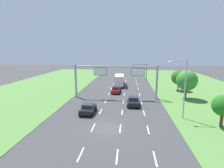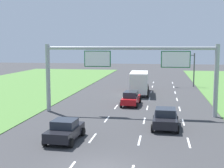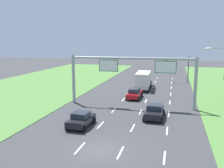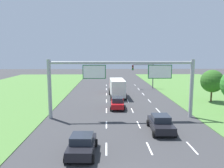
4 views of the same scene
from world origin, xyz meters
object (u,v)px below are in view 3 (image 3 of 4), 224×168
(sign_gantry, at_px, (132,71))
(box_truck, at_px, (144,79))
(car_lead_silver, at_px, (154,111))
(car_mid_lane, at_px, (81,119))
(car_near_red, at_px, (134,93))
(traffic_light_mast, at_px, (179,64))

(sign_gantry, bearing_deg, box_truck, 90.14)
(car_lead_silver, xyz_separation_m, car_mid_lane, (-7.23, -4.88, -0.02))
(sign_gantry, bearing_deg, car_lead_silver, -53.52)
(box_truck, distance_m, sign_gantry, 13.61)
(car_near_red, distance_m, car_mid_lane, 14.57)
(box_truck, bearing_deg, car_mid_lane, -101.36)
(car_lead_silver, bearing_deg, traffic_light_mast, 85.05)
(car_mid_lane, relative_size, sign_gantry, 0.23)
(car_lead_silver, bearing_deg, sign_gantry, 127.80)
(box_truck, bearing_deg, sign_gantry, -91.96)
(car_lead_silver, relative_size, traffic_light_mast, 0.79)
(car_mid_lane, bearing_deg, sign_gantry, 70.76)
(car_lead_silver, height_order, box_truck, box_truck)
(car_lead_silver, distance_m, traffic_light_mast, 27.37)
(car_mid_lane, distance_m, sign_gantry, 11.07)
(traffic_light_mast, bearing_deg, car_mid_lane, -107.71)
(car_mid_lane, distance_m, box_truck, 23.14)
(traffic_light_mast, bearing_deg, sign_gantry, -106.08)
(traffic_light_mast, bearing_deg, car_near_red, -110.95)
(car_mid_lane, relative_size, box_truck, 0.47)
(box_truck, height_order, sign_gantry, sign_gantry)
(box_truck, bearing_deg, traffic_light_mast, 52.50)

